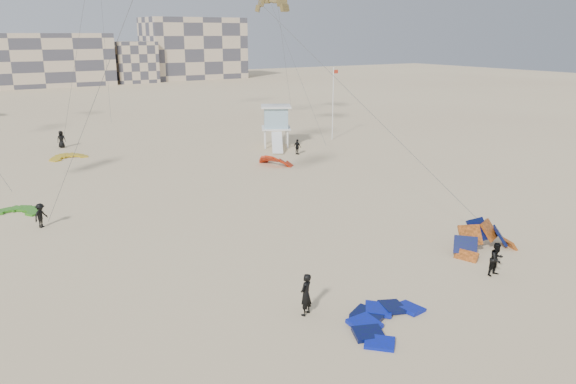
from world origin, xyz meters
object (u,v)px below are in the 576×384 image
kite_ground_blue (386,324)px  kitesurfer_main (306,294)px  lifeguard_tower_near (276,126)px  kite_ground_orange (484,252)px

kite_ground_blue → kitesurfer_main: size_ratio=2.17×
kitesurfer_main → lifeguard_tower_near: 38.32m
kite_ground_blue → lifeguard_tower_near: 39.52m
lifeguard_tower_near → kite_ground_blue: bearing=-85.6°
kitesurfer_main → kite_ground_blue: bearing=107.8°
kite_ground_blue → kitesurfer_main: 3.62m
kite_ground_blue → kitesurfer_main: bearing=107.6°
kite_ground_orange → kitesurfer_main: size_ratio=2.23×
kitesurfer_main → lifeguard_tower_near: size_ratio=0.29×
lifeguard_tower_near → kitesurfer_main: bearing=-90.5°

